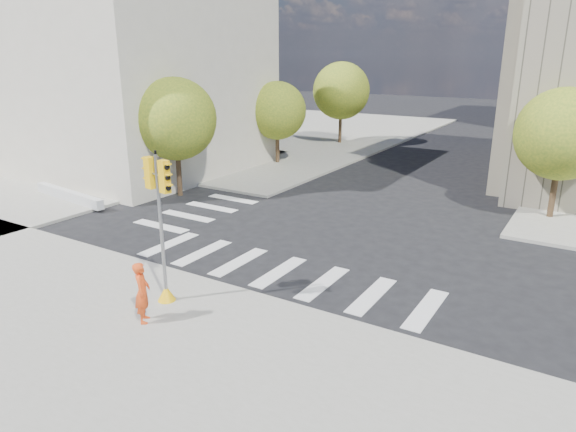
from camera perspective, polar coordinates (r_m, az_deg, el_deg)
The scene contains 11 objects.
ground at distance 20.17m, azimuth 2.31°, elevation -4.36°, with size 160.00×160.00×0.00m, color black.
sidewalk_near at distance 12.95m, azimuth -24.06°, elevation -19.33°, with size 30.00×14.00×0.15m, color gray.
sidewalk_far_left at distance 51.93m, azimuth -2.80°, elevation 9.30°, with size 28.00×40.00×0.15m, color gray.
classical_building at distance 37.98m, azimuth -19.06°, elevation 15.01°, with size 19.00×15.00×12.70m.
tree_lw_near at distance 28.46m, azimuth -12.40°, elevation 10.46°, with size 4.40×4.40×6.41m.
tree_lw_mid at distance 36.33m, azimuth -1.20°, elevation 11.62°, with size 4.00×4.00×5.77m.
tree_lw_far at distance 44.95m, azimuth 5.94°, elevation 13.67°, with size 4.80×4.80×6.95m.
tree_re_near at distance 26.60m, azimuth 28.21°, elevation 8.01°, with size 4.20×4.20×6.16m.
traffic_signal at distance 15.96m, azimuth -13.81°, elevation -2.58°, with size 1.08×0.56×4.74m.
photographer at distance 15.30m, azimuth -15.89°, elevation -8.16°, with size 0.66×0.43×1.82m, color #E74615.
planter_wall at distance 29.46m, azimuth -23.18°, elevation 2.13°, with size 6.00×0.40×0.50m, color silver.
Camera 1 is at (9.15, -16.32, 7.53)m, focal length 32.00 mm.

